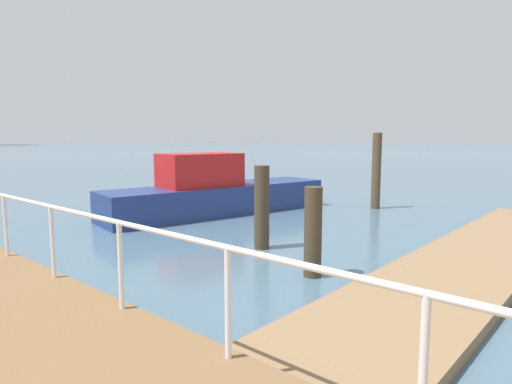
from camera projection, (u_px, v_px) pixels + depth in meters
The scene contains 7 objects.
ground_plane at pixel (53, 217), 13.47m from camera, with size 300.00×300.00×0.00m, color slate.
floating_dock at pixel (474, 260), 8.42m from camera, with size 13.07×2.00×0.18m, color #93704C.
boardwalk_railing at pixel (310, 292), 3.40m from camera, with size 0.06×23.27×1.08m.
dock_piling_2 at pixel (262, 207), 9.55m from camera, with size 0.33×0.33×1.82m, color #473826.
dock_piling_3 at pixel (376, 171), 14.84m from camera, with size 0.31×0.31×2.57m, color brown.
dock_piling_4 at pixel (313, 232), 7.63m from camera, with size 0.31×0.31×1.59m, color #473826.
moored_boat_1 at pixel (215, 193), 13.91m from camera, with size 7.69×3.19×1.93m.
Camera 1 is at (-5.89, 6.57, 2.45)m, focal length 30.84 mm.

